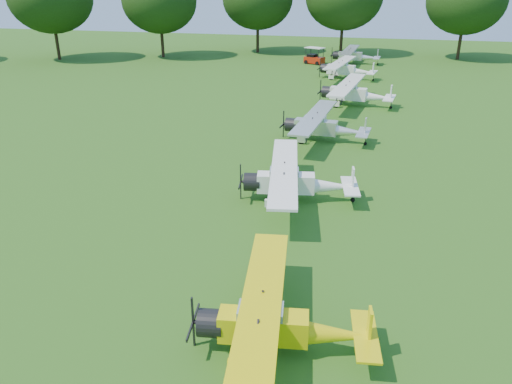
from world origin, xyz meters
TOP-DOWN VIEW (x-y plane):
  - ground at (0.00, 0.00)m, footprint 160.00×160.00m
  - tree_belt at (3.57, 0.16)m, footprint 137.36×130.27m
  - aircraft_2 at (1.27, -8.13)m, footprint 5.84×9.26m
  - aircraft_3 at (-0.11, 3.35)m, footprint 6.24×9.88m
  - aircraft_4 at (0.09, 13.96)m, footprint 6.27×9.98m
  - aircraft_5 at (1.64, 25.13)m, footprint 6.81×10.83m
  - aircraft_6 at (-0.07, 37.85)m, footprint 6.61×10.47m
  - aircraft_7 at (0.25, 48.84)m, footprint 6.47×10.31m
  - golf_cart at (-4.89, 47.60)m, footprint 2.86×2.34m

SIDE VIEW (x-z plane):
  - ground at x=0.00m, z-range 0.00..0.00m
  - golf_cart at x=-4.89m, z-range -0.35..1.78m
  - aircraft_2 at x=1.27m, z-range 0.15..1.97m
  - aircraft_3 at x=-0.11m, z-range 0.16..2.10m
  - aircraft_4 at x=0.09m, z-range 0.17..2.13m
  - aircraft_7 at x=0.25m, z-range 0.17..2.20m
  - aircraft_6 at x=-0.07m, z-range 0.17..2.23m
  - aircraft_5 at x=1.64m, z-range 0.18..2.30m
  - tree_belt at x=3.57m, z-range 0.77..15.29m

